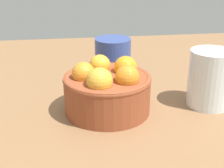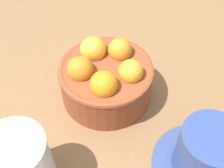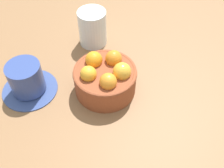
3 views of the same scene
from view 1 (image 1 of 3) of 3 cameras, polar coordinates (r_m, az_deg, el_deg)
ground_plane at (r=54.84cm, az=-0.81°, el=-6.37°), size 146.23×98.78×3.59cm
terracotta_bowl at (r=52.27cm, az=-0.83°, el=-0.83°), size 14.15×14.15×8.78cm
coffee_cup at (r=68.97cm, az=0.15°, el=4.51°), size 12.78×12.78×7.74cm
water_glass at (r=57.06cm, az=16.73°, el=1.11°), size 7.40×7.40×9.61cm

